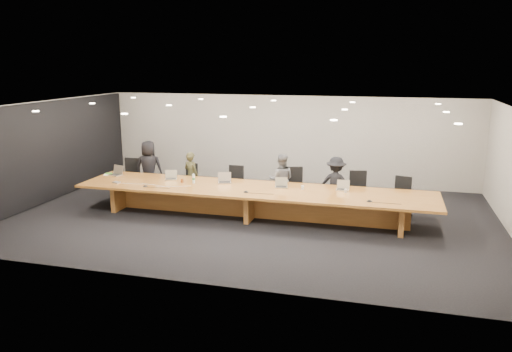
# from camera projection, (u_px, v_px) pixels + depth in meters

# --- Properties ---
(ground) EXTENTS (12.00, 12.00, 0.00)m
(ground) POSITION_uv_depth(u_px,v_px,m) (253.00, 217.00, 12.64)
(ground) COLOR black
(ground) RESTS_ON ground
(back_wall) EXTENTS (12.00, 0.02, 2.80)m
(back_wall) POSITION_uv_depth(u_px,v_px,m) (286.00, 139.00, 16.09)
(back_wall) COLOR beige
(back_wall) RESTS_ON ground
(left_wall_panel) EXTENTS (0.08, 7.84, 2.74)m
(left_wall_panel) POSITION_uv_depth(u_px,v_px,m) (47.00, 153.00, 13.85)
(left_wall_panel) COLOR black
(left_wall_panel) RESTS_ON ground
(conference_table) EXTENTS (9.00, 1.80, 0.75)m
(conference_table) POSITION_uv_depth(u_px,v_px,m) (253.00, 197.00, 12.53)
(conference_table) COLOR #955A20
(conference_table) RESTS_ON ground
(chair_far_left) EXTENTS (0.57, 0.57, 1.08)m
(chair_far_left) POSITION_uv_depth(u_px,v_px,m) (130.00, 176.00, 14.69)
(chair_far_left) COLOR black
(chair_far_left) RESTS_ON ground
(chair_left) EXTENTS (0.65, 0.65, 1.00)m
(chair_left) POSITION_uv_depth(u_px,v_px,m) (187.00, 180.00, 14.40)
(chair_left) COLOR black
(chair_left) RESTS_ON ground
(chair_mid_left) EXTENTS (0.53, 0.53, 1.02)m
(chair_mid_left) POSITION_uv_depth(u_px,v_px,m) (234.00, 184.00, 13.95)
(chair_mid_left) COLOR black
(chair_mid_left) RESTS_ON ground
(chair_mid_right) EXTENTS (0.69, 0.69, 1.08)m
(chair_mid_right) POSITION_uv_depth(u_px,v_px,m) (295.00, 187.00, 13.47)
(chair_mid_right) COLOR black
(chair_mid_right) RESTS_ON ground
(chair_right) EXTENTS (0.64, 0.64, 1.07)m
(chair_right) POSITION_uv_depth(u_px,v_px,m) (359.00, 191.00, 13.03)
(chair_right) COLOR black
(chair_right) RESTS_ON ground
(chair_far_right) EXTENTS (0.62, 0.62, 1.00)m
(chair_far_right) POSITION_uv_depth(u_px,v_px,m) (401.00, 196.00, 12.71)
(chair_far_right) COLOR black
(chair_far_right) RESTS_ON ground
(person_a) EXTENTS (0.88, 0.67, 1.63)m
(person_a) POSITION_uv_depth(u_px,v_px,m) (149.00, 168.00, 14.49)
(person_a) COLOR black
(person_a) RESTS_ON ground
(person_b) EXTENTS (0.58, 0.49, 1.36)m
(person_b) POSITION_uv_depth(u_px,v_px,m) (191.00, 176.00, 14.18)
(person_b) COLOR #31301B
(person_b) RESTS_ON ground
(person_c) EXTENTS (0.76, 0.63, 1.42)m
(person_c) POSITION_uv_depth(u_px,v_px,m) (281.00, 180.00, 13.54)
(person_c) COLOR #5D5D60
(person_c) RESTS_ON ground
(person_d) EXTENTS (0.98, 0.64, 1.43)m
(person_d) POSITION_uv_depth(u_px,v_px,m) (336.00, 184.00, 13.09)
(person_d) COLOR black
(person_d) RESTS_ON ground
(laptop_a) EXTENTS (0.41, 0.35, 0.28)m
(laptop_a) POSITION_uv_depth(u_px,v_px,m) (115.00, 170.00, 13.88)
(laptop_a) COLOR tan
(laptop_a) RESTS_ON conference_table
(laptop_b) EXTENTS (0.37, 0.32, 0.25)m
(laptop_b) POSITION_uv_depth(u_px,v_px,m) (171.00, 175.00, 13.39)
(laptop_b) COLOR tan
(laptop_b) RESTS_ON conference_table
(laptop_c) EXTENTS (0.41, 0.35, 0.27)m
(laptop_c) POSITION_uv_depth(u_px,v_px,m) (225.00, 178.00, 13.01)
(laptop_c) COLOR tan
(laptop_c) RESTS_ON conference_table
(laptop_d) EXTENTS (0.35, 0.29, 0.25)m
(laptop_d) POSITION_uv_depth(u_px,v_px,m) (281.00, 183.00, 12.54)
(laptop_d) COLOR tan
(laptop_d) RESTS_ON conference_table
(laptop_e) EXTENTS (0.32, 0.23, 0.24)m
(laptop_e) POSITION_uv_depth(u_px,v_px,m) (343.00, 185.00, 12.28)
(laptop_e) COLOR #BFB092
(laptop_e) RESTS_ON conference_table
(water_bottle) EXTENTS (0.09, 0.09, 0.23)m
(water_bottle) POSITION_uv_depth(u_px,v_px,m) (194.00, 179.00, 12.99)
(water_bottle) COLOR silver
(water_bottle) RESTS_ON conference_table
(amber_mug) EXTENTS (0.09, 0.09, 0.10)m
(amber_mug) POSITION_uv_depth(u_px,v_px,m) (182.00, 180.00, 13.09)
(amber_mug) COLOR brown
(amber_mug) RESTS_ON conference_table
(paper_cup_near) EXTENTS (0.10, 0.10, 0.09)m
(paper_cup_near) POSITION_uv_depth(u_px,v_px,m) (303.00, 188.00, 12.36)
(paper_cup_near) COLOR silver
(paper_cup_near) RESTS_ON conference_table
(paper_cup_far) EXTENTS (0.08, 0.08, 0.09)m
(paper_cup_far) POSITION_uv_depth(u_px,v_px,m) (346.00, 191.00, 12.05)
(paper_cup_far) COLOR silver
(paper_cup_far) RESTS_ON conference_table
(notepad) EXTENTS (0.33, 0.29, 0.02)m
(notepad) POSITION_uv_depth(u_px,v_px,m) (109.00, 174.00, 13.98)
(notepad) COLOR white
(notepad) RESTS_ON conference_table
(lime_gadget) EXTENTS (0.18, 0.11, 0.03)m
(lime_gadget) POSITION_uv_depth(u_px,v_px,m) (109.00, 174.00, 13.98)
(lime_gadget) COLOR #5FCF37
(lime_gadget) RESTS_ON notepad
(av_box) EXTENTS (0.21, 0.17, 0.03)m
(av_box) POSITION_uv_depth(u_px,v_px,m) (116.00, 182.00, 13.04)
(av_box) COLOR silver
(av_box) RESTS_ON conference_table
(mic_left) EXTENTS (0.13, 0.13, 0.03)m
(mic_left) POSITION_uv_depth(u_px,v_px,m) (145.00, 186.00, 12.66)
(mic_left) COLOR black
(mic_left) RESTS_ON conference_table
(mic_center) EXTENTS (0.16, 0.16, 0.03)m
(mic_center) POSITION_uv_depth(u_px,v_px,m) (246.00, 191.00, 12.11)
(mic_center) COLOR black
(mic_center) RESTS_ON conference_table
(mic_right) EXTENTS (0.16, 0.16, 0.03)m
(mic_right) POSITION_uv_depth(u_px,v_px,m) (369.00, 201.00, 11.30)
(mic_right) COLOR black
(mic_right) RESTS_ON conference_table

